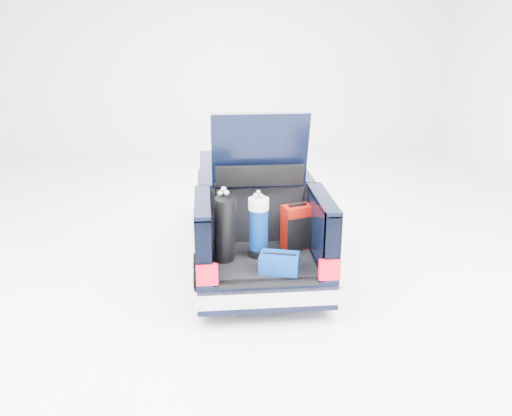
{
  "coord_description": "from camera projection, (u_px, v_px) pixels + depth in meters",
  "views": [
    {
      "loc": [
        -0.71,
        -7.98,
        3.6
      ],
      "look_at": [
        0.0,
        -0.5,
        0.96
      ],
      "focal_mm": 38.0,
      "sensor_mm": 36.0,
      "label": 1
    }
  ],
  "objects": [
    {
      "name": "car",
      "position": [
        252.0,
        212.0,
        8.63
      ],
      "size": [
        1.87,
        4.65,
        2.47
      ],
      "color": "black",
      "rests_on": "ground"
    },
    {
      "name": "black_golf_bag",
      "position": [
        225.0,
        229.0,
        6.93
      ],
      "size": [
        0.39,
        0.44,
        1.0
      ],
      "rotation": [
        0.0,
        0.0,
        0.36
      ],
      "color": "black",
      "rests_on": "car"
    },
    {
      "name": "ground",
      "position": [
        253.0,
        254.0,
        8.76
      ],
      "size": [
        14.0,
        14.0,
        0.0
      ],
      "primitive_type": "plane",
      "color": "white",
      "rests_on": "ground"
    },
    {
      "name": "red_suitcase",
      "position": [
        297.0,
        227.0,
        7.38
      ],
      "size": [
        0.45,
        0.37,
        0.65
      ],
      "rotation": [
        0.0,
        0.0,
        0.32
      ],
      "color": "#750A03",
      "rests_on": "car"
    },
    {
      "name": "blue_golf_bag",
      "position": [
        259.0,
        227.0,
        7.11
      ],
      "size": [
        0.29,
        0.29,
        0.91
      ],
      "rotation": [
        0.0,
        0.0,
        0.05
      ],
      "color": "black",
      "rests_on": "car"
    },
    {
      "name": "blue_duffel",
      "position": [
        279.0,
        263.0,
        6.75
      ],
      "size": [
        0.55,
        0.43,
        0.25
      ],
      "rotation": [
        0.0,
        0.0,
        -0.27
      ],
      "color": "navy",
      "rests_on": "car"
    }
  ]
}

